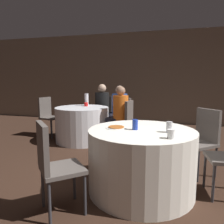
% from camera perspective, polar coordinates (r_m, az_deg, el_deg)
% --- Properties ---
extents(ground_plane, '(16.00, 16.00, 0.00)m').
position_cam_1_polar(ground_plane, '(2.74, 10.82, -20.74)').
color(ground_plane, '#382319').
extents(wall_back, '(16.00, 0.06, 2.80)m').
position_cam_1_polar(wall_back, '(6.92, 14.37, 8.62)').
color(wall_back, '#7A6B5B').
rests_on(wall_back, ground_plane).
extents(table_near, '(1.26, 1.26, 0.75)m').
position_cam_1_polar(table_near, '(2.70, 7.64, -12.38)').
color(table_near, white).
rests_on(table_near, ground_plane).
extents(table_far, '(1.15, 1.15, 0.75)m').
position_cam_1_polar(table_far, '(4.82, -7.78, -3.18)').
color(table_far, silver).
rests_on(table_far, ground_plane).
extents(chair_near_southwest, '(0.57, 0.57, 0.93)m').
position_cam_1_polar(chair_near_southwest, '(2.24, -15.30, -12.02)').
color(chair_near_southwest, '#59514C').
rests_on(chair_near_southwest, ground_plane).
extents(chair_near_northeast, '(0.57, 0.57, 0.93)m').
position_cam_1_polar(chair_near_northeast, '(3.33, 22.71, -5.69)').
color(chair_near_northeast, '#59514C').
rests_on(chair_near_northeast, ground_plane).
extents(chair_far_north, '(0.47, 0.47, 0.93)m').
position_cam_1_polar(chair_far_north, '(5.62, -2.13, 0.40)').
color(chair_far_north, '#59514C').
rests_on(chair_far_north, ground_plane).
extents(chair_far_northeast, '(0.56, 0.56, 0.93)m').
position_cam_1_polar(chair_far_northeast, '(5.13, 2.92, -0.37)').
color(chair_far_northeast, '#59514C').
rests_on(chair_far_northeast, ground_plane).
extents(chair_far_west, '(0.48, 0.47, 0.93)m').
position_cam_1_polar(chair_far_west, '(5.41, -16.44, -0.24)').
color(chair_far_west, '#59514C').
rests_on(chair_far_west, ground_plane).
extents(chair_far_east, '(0.45, 0.45, 0.93)m').
position_cam_1_polar(chair_far_east, '(4.37, 3.41, -1.87)').
color(chair_far_east, '#59514C').
rests_on(chair_far_east, ground_plane).
extents(person_blue_shirt, '(0.50, 0.48, 1.21)m').
position_cam_1_polar(person_blue_shirt, '(5.05, 1.33, 0.27)').
color(person_blue_shirt, black).
rests_on(person_blue_shirt, ground_plane).
extents(person_black_shirt, '(0.39, 0.51, 1.23)m').
position_cam_1_polar(person_black_shirt, '(5.48, -2.92, 1.00)').
color(person_black_shirt, '#282828').
rests_on(person_black_shirt, ground_plane).
extents(person_orange_shirt, '(0.49, 0.33, 1.21)m').
position_cam_1_polar(person_orange_shirt, '(4.42, 1.36, -1.16)').
color(person_orange_shirt, black).
rests_on(person_orange_shirt, ground_plane).
extents(pizza_plate_near, '(0.26, 0.26, 0.02)m').
position_cam_1_polar(pizza_plate_near, '(2.66, 1.11, -4.02)').
color(pizza_plate_near, white).
rests_on(pizza_plate_near, table_near).
extents(soda_can_silver, '(0.07, 0.07, 0.12)m').
position_cam_1_polar(soda_can_silver, '(2.51, 14.72, -3.81)').
color(soda_can_silver, silver).
rests_on(soda_can_silver, table_near).
extents(soda_can_blue, '(0.07, 0.07, 0.12)m').
position_cam_1_polar(soda_can_blue, '(2.57, 6.05, -3.28)').
color(soda_can_blue, '#1E38A5').
rests_on(soda_can_blue, table_near).
extents(cup_near, '(0.07, 0.07, 0.09)m').
position_cam_1_polar(cup_near, '(2.25, 15.14, -5.56)').
color(cup_near, white).
rests_on(cup_near, table_near).
extents(bottle_far, '(0.09, 0.09, 0.28)m').
position_cam_1_polar(bottle_far, '(5.07, -6.68, 3.26)').
color(bottle_far, white).
rests_on(bottle_far, table_far).
extents(cup_far, '(0.08, 0.08, 0.09)m').
position_cam_1_polar(cup_far, '(4.94, -6.81, 2.01)').
color(cup_far, red).
rests_on(cup_far, table_far).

